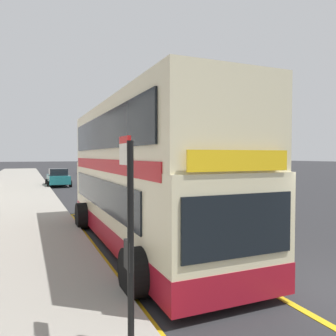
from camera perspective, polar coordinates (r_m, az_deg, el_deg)
The scene contains 8 objects.
ground_plane at distance 37.25m, azimuth -14.22°, elevation -2.23°, with size 260.00×260.00×0.00m, color #28282B.
pavement_near at distance 36.81m, azimuth -25.06°, elevation -2.31°, with size 6.00×76.00×0.14m, color gray.
double_decker_bus at distance 10.49m, azimuth -4.63°, elevation -1.90°, with size 3.26×10.52×4.40m.
bus_bay_markings at distance 10.43m, azimuth -4.53°, elevation -13.42°, with size 2.84×13.36×0.01m.
bus_stop_sign at distance 4.58m, azimuth -6.76°, elevation -10.04°, with size 0.09×0.51×2.93m.
parked_car_teal_distant at distance 31.76m, azimuth -18.44°, elevation -1.58°, with size 2.09×4.20×1.62m.
parked_car_silver_behind at distance 52.50m, azimuth -13.98°, elevation -0.10°, with size 2.09×4.20×1.62m.
parked_car_navy_far at distance 37.64m, azimuth -6.76°, elevation -0.92°, with size 2.09×4.20×1.62m.
Camera 1 is at (-5.79, -4.69, 2.80)m, focal length 35.29 mm.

